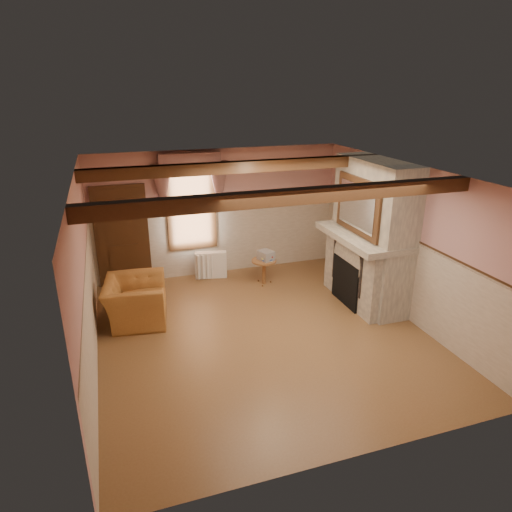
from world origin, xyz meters
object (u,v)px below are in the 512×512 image
object	(u,v)px
armchair	(135,301)
mantel_clock	(344,218)
bowl	(358,228)
oil_lamp	(356,222)
side_table	(264,272)
radiator	(211,265)

from	to	relation	value
armchair	mantel_clock	world-z (taller)	mantel_clock
bowl	mantel_clock	xyz separation A→B (m)	(0.00, 0.55, 0.06)
mantel_clock	oil_lamp	size ratio (longest dim) A/B	0.86
armchair	side_table	size ratio (longest dim) A/B	2.19
oil_lamp	side_table	bearing A→B (deg)	144.51
oil_lamp	armchair	bearing A→B (deg)	176.57
armchair	mantel_clock	bearing A→B (deg)	-79.32
armchair	mantel_clock	xyz separation A→B (m)	(4.27, 0.20, 1.13)
bowl	oil_lamp	size ratio (longest dim) A/B	1.09
armchair	oil_lamp	bearing A→B (deg)	-85.49
radiator	oil_lamp	bearing A→B (deg)	-23.47
mantel_clock	oil_lamp	xyz separation A→B (m)	(0.00, -0.46, 0.04)
radiator	bowl	xyz separation A→B (m)	(2.52, -1.86, 1.16)
side_table	radiator	xyz separation A→B (m)	(-1.01, 0.70, 0.02)
radiator	side_table	bearing A→B (deg)	-22.91
mantel_clock	side_table	bearing A→B (deg)	157.80
bowl	oil_lamp	distance (m)	0.13
side_table	oil_lamp	bearing A→B (deg)	-35.49
armchair	bowl	world-z (taller)	bowl
bowl	mantel_clock	world-z (taller)	mantel_clock
radiator	mantel_clock	distance (m)	3.09
side_table	mantel_clock	bearing A→B (deg)	-22.20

